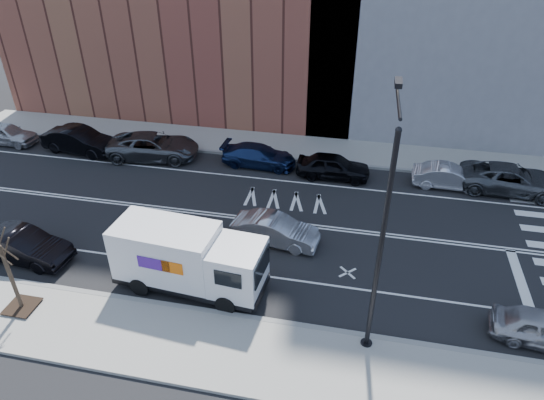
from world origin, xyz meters
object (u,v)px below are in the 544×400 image
at_px(driving_sedan, 275,230).
at_px(far_parked_b, 80,140).
at_px(far_parked_a, 7,134).
at_px(fedex_van, 188,258).

bearing_deg(driving_sedan, far_parked_b, 71.02).
bearing_deg(far_parked_a, fedex_van, -120.81).
relative_size(far_parked_b, driving_sedan, 1.17).
relative_size(fedex_van, far_parked_b, 1.33).
height_order(far_parked_a, far_parked_b, far_parked_b).
xyz_separation_m(far_parked_b, driving_sedan, (14.60, -7.07, -0.12)).
relative_size(fedex_van, driving_sedan, 1.56).
bearing_deg(fedex_van, far_parked_b, 141.15).
xyz_separation_m(fedex_van, far_parked_b, (-11.62, 10.98, -0.74)).
distance_m(far_parked_a, far_parked_b, 5.63).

